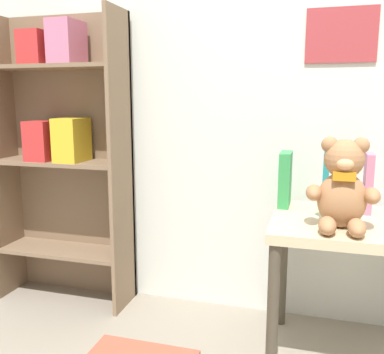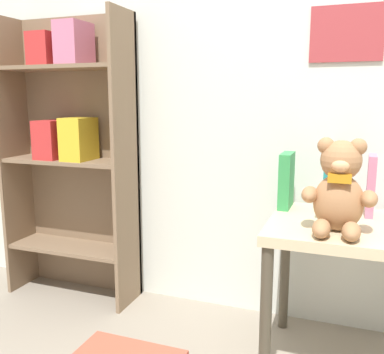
{
  "view_description": "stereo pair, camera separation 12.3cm",
  "coord_description": "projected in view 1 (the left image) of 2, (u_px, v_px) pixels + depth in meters",
  "views": [
    {
      "loc": [
        0.19,
        -0.65,
        0.98
      ],
      "look_at": [
        -0.28,
        0.98,
        0.67
      ],
      "focal_mm": 40.0,
      "sensor_mm": 36.0,
      "label": 1
    },
    {
      "loc": [
        0.31,
        -0.61,
        0.98
      ],
      "look_at": [
        -0.28,
        0.98,
        0.67
      ],
      "focal_mm": 40.0,
      "sensor_mm": 36.0,
      "label": 2
    }
  ],
  "objects": [
    {
      "name": "book_standing_green",
      "position": [
        285.0,
        179.0,
        1.72
      ],
      "size": [
        0.04,
        0.14,
        0.22
      ],
      "primitive_type": "cube",
      "rotation": [
        0.0,
        0.0,
        -0.01
      ],
      "color": "#33934C",
      "rests_on": "display_table"
    },
    {
      "name": "wall_back",
      "position": [
        274.0,
        35.0,
        1.82
      ],
      "size": [
        4.8,
        0.07,
        2.5
      ],
      "color": "silver",
      "rests_on": "ground_plane"
    },
    {
      "name": "teddy_bear",
      "position": [
        343.0,
        187.0,
        1.41
      ],
      "size": [
        0.23,
        0.21,
        0.31
      ],
      "color": "#A8754C",
      "rests_on": "display_table"
    },
    {
      "name": "bookshelf_side",
      "position": [
        63.0,
        143.0,
        2.04
      ],
      "size": [
        0.65,
        0.23,
        1.37
      ],
      "color": "#7F664C",
      "rests_on": "ground_plane"
    },
    {
      "name": "book_standing_pink",
      "position": [
        368.0,
        183.0,
        1.62
      ],
      "size": [
        0.03,
        0.12,
        0.23
      ],
      "primitive_type": "cube",
      "rotation": [
        0.0,
        0.0,
        -0.02
      ],
      "color": "#D17093",
      "rests_on": "display_table"
    },
    {
      "name": "book_standing_teal",
      "position": [
        325.0,
        181.0,
        1.67
      ],
      "size": [
        0.03,
        0.11,
        0.22
      ],
      "primitive_type": "cube",
      "rotation": [
        0.0,
        0.0,
        -0.02
      ],
      "color": "teal",
      "rests_on": "display_table"
    },
    {
      "name": "display_table",
      "position": [
        345.0,
        244.0,
        1.55
      ],
      "size": [
        0.52,
        0.5,
        0.55
      ],
      "color": "beige",
      "rests_on": "ground_plane"
    }
  ]
}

